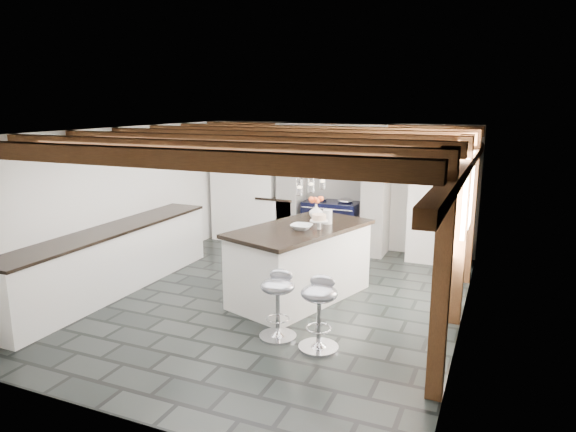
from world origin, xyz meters
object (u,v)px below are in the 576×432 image
at_px(kitchen_island, 301,262).
at_px(range_cooker, 332,225).
at_px(bar_stool_far, 278,297).
at_px(bar_stool_near, 319,305).

bearing_deg(kitchen_island, range_cooker, 116.65).
bearing_deg(range_cooker, kitchen_island, -81.48).
relative_size(kitchen_island, bar_stool_far, 2.85).
xyz_separation_m(kitchen_island, bar_stool_near, (0.75, -1.32, -0.01)).
bearing_deg(bar_stool_near, range_cooker, 99.14).
relative_size(kitchen_island, bar_stool_near, 2.77).
distance_m(range_cooker, bar_stool_far, 3.77).
height_order(range_cooker, kitchen_island, kitchen_island).
bearing_deg(bar_stool_far, range_cooker, 89.65).
xyz_separation_m(kitchen_island, bar_stool_far, (0.22, -1.25, -0.02)).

